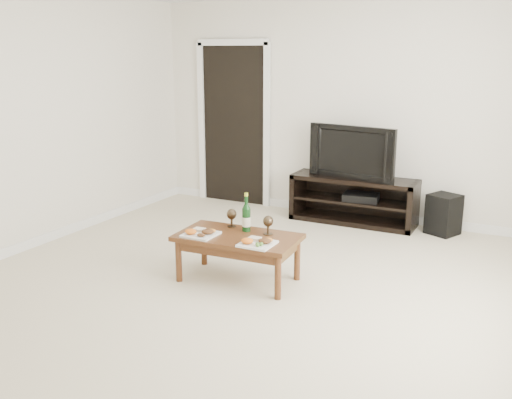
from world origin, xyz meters
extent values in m
plane|color=beige|center=(0.00, 0.00, 0.00)|extent=(5.50, 5.50, 0.00)
cube|color=silver|center=(0.00, 2.77, 1.30)|extent=(5.00, 0.04, 2.60)
cube|color=black|center=(-1.55, 2.73, 1.02)|extent=(0.90, 0.02, 2.05)
cube|color=black|center=(0.19, 2.50, 0.28)|extent=(1.47, 0.45, 0.55)
imported|color=black|center=(0.19, 2.50, 0.86)|extent=(1.07, 0.32, 0.61)
cube|color=black|center=(0.28, 2.48, 0.33)|extent=(0.44, 0.36, 0.08)
cube|color=black|center=(1.22, 2.52, 0.22)|extent=(0.40, 0.40, 0.45)
cube|color=#532917|center=(-0.17, 0.31, 0.21)|extent=(1.09, 0.63, 0.42)
cube|color=white|center=(-0.45, 0.16, 0.45)|extent=(0.27, 0.27, 0.07)
cube|color=white|center=(0.10, 0.16, 0.45)|extent=(0.27, 0.27, 0.07)
cylinder|color=#0E3512|center=(-0.16, 0.45, 0.59)|extent=(0.07, 0.07, 0.35)
camera|label=1|loc=(2.12, -3.83, 1.96)|focal=40.00mm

